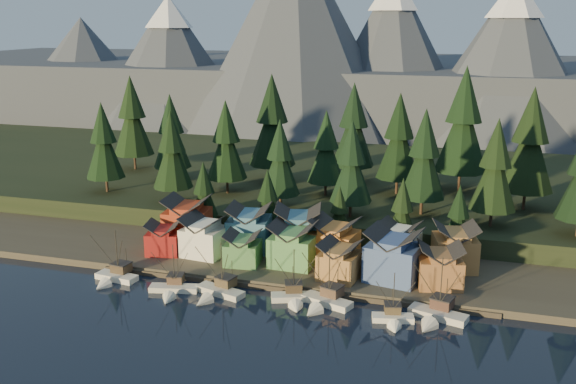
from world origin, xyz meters
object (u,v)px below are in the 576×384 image
(boat_3, at_px, (295,291))
(house_front_1, at_px, (204,235))
(boat_6, at_px, (436,308))
(boat_1, at_px, (172,284))
(house_back_1, at_px, (249,227))
(boat_5, at_px, (394,312))
(house_front_0, at_px, (164,237))
(boat_0, at_px, (113,271))
(house_back_0, at_px, (187,218))
(boat_4, at_px, (324,295))
(boat_2, at_px, (216,286))

(boat_3, relative_size, house_front_1, 1.18)
(boat_3, distance_m, boat_6, 26.11)
(boat_6, bearing_deg, house_front_1, -179.79)
(boat_1, distance_m, house_back_1, 25.27)
(boat_5, bearing_deg, boat_3, 157.77)
(boat_6, height_order, house_front_0, boat_6)
(boat_0, bearing_deg, house_back_1, 53.11)
(boat_0, distance_m, boat_5, 57.07)
(boat_6, bearing_deg, house_back_1, 170.20)
(boat_1, xyz_separation_m, house_back_0, (-8.08, 24.65, 5.13))
(boat_1, height_order, house_back_0, house_back_0)
(house_front_1, xyz_separation_m, house_back_1, (8.25, 6.19, 0.64))
(boat_0, distance_m, boat_6, 64.11)
(boat_4, relative_size, house_back_1, 1.20)
(boat_2, height_order, boat_6, boat_6)
(house_front_0, height_order, house_back_1, house_back_1)
(boat_2, bearing_deg, boat_3, 22.81)
(house_front_0, relative_size, house_back_1, 0.83)
(boat_1, distance_m, boat_5, 42.92)
(boat_0, distance_m, boat_3, 38.01)
(boat_1, relative_size, house_back_0, 1.01)
(boat_0, distance_m, house_front_1, 20.85)
(boat_4, height_order, boat_5, boat_4)
(boat_5, xyz_separation_m, house_back_1, (-35.46, 24.16, 4.80))
(boat_3, bearing_deg, house_front_0, 138.58)
(house_front_0, bearing_deg, boat_4, -31.07)
(house_back_0, bearing_deg, boat_5, -31.73)
(boat_2, relative_size, house_back_0, 1.10)
(house_front_0, bearing_deg, boat_1, -70.77)
(boat_4, bearing_deg, boat_1, -156.50)
(house_front_1, bearing_deg, boat_2, -53.58)
(boat_0, height_order, boat_1, boat_0)
(house_front_1, height_order, house_back_1, house_back_1)
(house_front_0, bearing_deg, house_back_0, 66.88)
(boat_0, xyz_separation_m, house_front_0, (4.35, 14.12, 2.89))
(boat_6, bearing_deg, boat_4, -163.25)
(boat_6, bearing_deg, boat_1, -160.52)
(house_front_1, distance_m, house_back_1, 10.33)
(boat_1, relative_size, house_back_1, 1.05)
(boat_5, xyz_separation_m, house_front_0, (-52.67, 16.50, 3.24))
(boat_6, bearing_deg, boat_5, -140.15)
(boat_4, bearing_deg, house_back_1, 155.19)
(boat_4, bearing_deg, boat_6, 18.91)
(boat_0, bearing_deg, boat_3, 9.32)
(house_front_0, height_order, house_back_0, house_back_0)
(boat_0, xyz_separation_m, boat_1, (14.10, -1.86, -0.44))
(boat_2, relative_size, house_front_1, 1.23)
(boat_5, bearing_deg, house_front_0, 150.47)
(boat_3, height_order, boat_4, boat_4)
(boat_4, xyz_separation_m, house_front_0, (-39.47, 13.51, 2.88))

